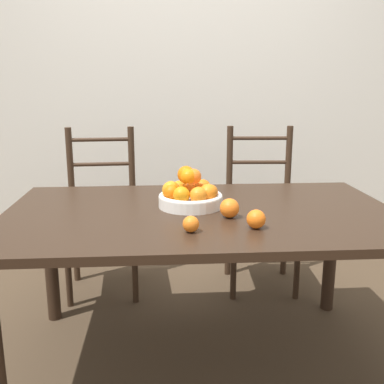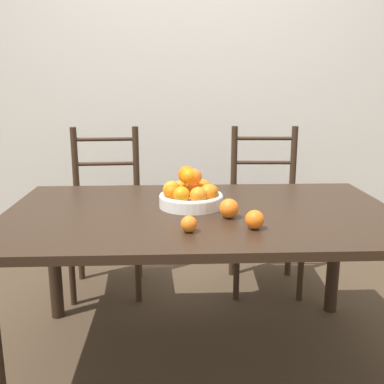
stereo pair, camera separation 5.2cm
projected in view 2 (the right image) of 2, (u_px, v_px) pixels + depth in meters
name	position (u px, v px, depth m)	size (l,w,h in m)	color
ground_plane	(201.00, 358.00, 2.12)	(12.00, 12.00, 0.00)	#423323
wall_back	(188.00, 79.00, 3.31)	(8.00, 0.06, 2.60)	silver
dining_table	(201.00, 229.00, 1.97)	(1.70, 1.02, 0.73)	black
fruit_bowl	(191.00, 194.00, 2.00)	(0.29, 0.29, 0.18)	white
orange_loose_0	(229.00, 208.00, 1.84)	(0.08, 0.08, 0.08)	orange
orange_loose_1	(189.00, 224.00, 1.66)	(0.06, 0.06, 0.06)	orange
orange_loose_2	(255.00, 220.00, 1.70)	(0.07, 0.07, 0.07)	orange
chair_left	(106.00, 216.00, 2.77)	(0.44, 0.42, 1.00)	#382619
chair_right	(265.00, 214.00, 2.81)	(0.44, 0.42, 1.00)	#382619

